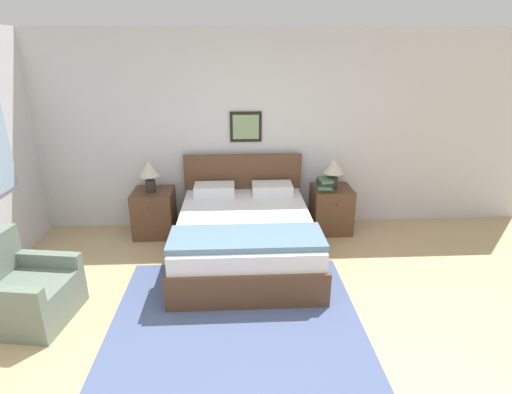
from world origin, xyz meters
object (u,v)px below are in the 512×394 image
Objects in this scene: bed at (245,235)px; table_lamp_by_door at (334,168)px; armchair at (24,293)px; nightstand_by_door at (331,209)px; table_lamp_near_window at (149,171)px; nightstand_near_window at (154,213)px.

table_lamp_by_door is (1.18, 0.71, 0.58)m from bed.
nightstand_by_door is at bearing 127.23° from armchair.
table_lamp_near_window reaches higher than nightstand_by_door.
nightstand_near_window and nightstand_by_door have the same top height.
bed reaches higher than table_lamp_by_door.
bed is 1.50m from table_lamp_by_door.
nightstand_near_window is 0.58m from table_lamp_near_window.
table_lamp_by_door reaches higher than nightstand_by_door.
armchair is 1.35× the size of nightstand_by_door.
bed is at bearing -31.80° from nightstand_near_window.
armchair is 1.99× the size of table_lamp_by_door.
nightstand_near_window is 1.48× the size of table_lamp_near_window.
armchair is at bearing -153.18° from bed.
table_lamp_by_door is (2.38, 0.00, 0.00)m from table_lamp_near_window.
bed is 1.40m from nightstand_near_window.
nightstand_near_window is at bearing 179.49° from table_lamp_by_door.
armchair is at bearing -151.29° from nightstand_by_door.
nightstand_near_window is (0.85, 1.76, 0.04)m from armchair.
table_lamp_near_window is at bearing -116.89° from nightstand_near_window.
nightstand_near_window is at bearing 162.79° from armchair.
nightstand_near_window is 2.44m from table_lamp_by_door.
armchair is (-2.04, -1.03, -0.03)m from bed.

